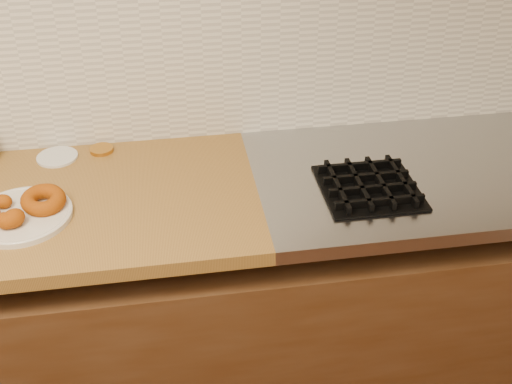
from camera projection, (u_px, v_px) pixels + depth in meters
base_cabinet at (96, 335)px, 1.99m from camera, size 3.60×0.60×0.77m
stovetop at (476, 169)px, 1.86m from camera, size 1.30×0.62×0.04m
backsplash at (61, 50)px, 1.78m from camera, size 3.60×0.02×0.60m
burner_grates at (482, 175)px, 1.78m from camera, size 0.91×0.26×0.03m
donut_plate at (21, 216)px, 1.63m from camera, size 0.25×0.25×0.01m
ring_donut at (43, 200)px, 1.64m from camera, size 0.16×0.16×0.05m
fried_dough_chunks at (5, 214)px, 1.58m from camera, size 0.12×0.15×0.05m
tub_lid at (57, 157)px, 1.88m from camera, size 0.12×0.12×0.01m
brass_jar_lid at (102, 150)px, 1.91m from camera, size 0.08×0.08×0.01m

